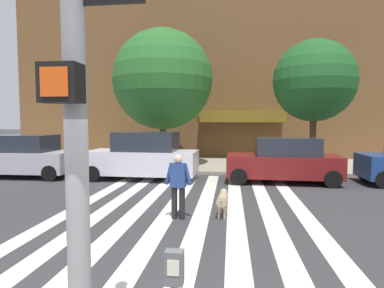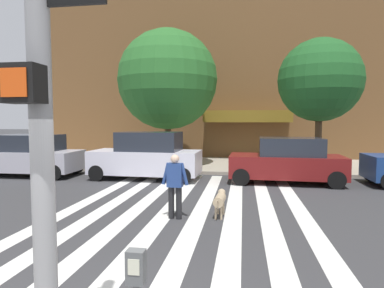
% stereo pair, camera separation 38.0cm
% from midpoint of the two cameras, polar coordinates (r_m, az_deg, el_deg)
% --- Properties ---
extents(ground_plane, '(160.00, 160.00, 0.00)m').
position_cam_midpoint_polar(ground_plane, '(9.34, -0.21, -11.38)').
color(ground_plane, '#353538').
extents(sidewalk_far, '(80.00, 6.00, 0.15)m').
position_cam_midpoint_polar(sidewalk_far, '(18.18, 4.32, -3.59)').
color(sidewalk_far, '#A89D8C').
rests_on(sidewalk_far, ground_plane).
extents(crosswalk_stripes, '(6.75, 11.54, 0.01)m').
position_cam_midpoint_polar(crosswalk_stripes, '(9.34, -0.04, -11.37)').
color(crosswalk_stripes, silver).
rests_on(crosswalk_stripes, ground_plane).
extents(apartment_block, '(33.54, 18.84, 22.90)m').
position_cam_midpoint_polar(apartment_block, '(31.08, 13.45, 20.70)').
color(apartment_block, brown).
rests_on(apartment_block, ground_plane).
extents(parked_car_near_curb, '(4.82, 2.09, 1.87)m').
position_cam_midpoint_polar(parked_car_near_curb, '(16.52, -26.12, -1.87)').
color(parked_car_near_curb, '#B3B0BD').
rests_on(parked_car_near_curb, ground_plane).
extents(parked_car_behind_first, '(4.67, 2.04, 2.02)m').
position_cam_midpoint_polar(parked_car_behind_first, '(14.08, -7.13, -2.18)').
color(parked_car_behind_first, silver).
rests_on(parked_car_behind_first, ground_plane).
extents(parked_car_third_in_line, '(4.47, 2.09, 1.81)m').
position_cam_midpoint_polar(parked_car_third_in_line, '(13.68, 16.93, -2.87)').
color(parked_car_third_in_line, maroon).
rests_on(parked_car_third_in_line, ground_plane).
extents(street_tree_nearest, '(5.18, 5.18, 7.06)m').
position_cam_midpoint_polar(street_tree_nearest, '(17.44, -3.62, 11.05)').
color(street_tree_nearest, '#4C3823').
rests_on(street_tree_nearest, sidewalk_far).
extents(street_tree_middle, '(3.78, 3.78, 6.07)m').
position_cam_midpoint_polar(street_tree_middle, '(16.37, 21.94, 10.19)').
color(street_tree_middle, '#4C3823').
rests_on(street_tree_middle, sidewalk_far).
extents(pedestrian_dog_walker, '(0.71, 0.26, 1.64)m').
position_cam_midpoint_polar(pedestrian_dog_walker, '(8.34, -1.66, -6.72)').
color(pedestrian_dog_walker, black).
rests_on(pedestrian_dog_walker, ground_plane).
extents(dog_on_leash, '(0.30, 1.09, 0.65)m').
position_cam_midpoint_polar(dog_on_leash, '(8.69, 6.15, -9.56)').
color(dog_on_leash, tan).
rests_on(dog_on_leash, ground_plane).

